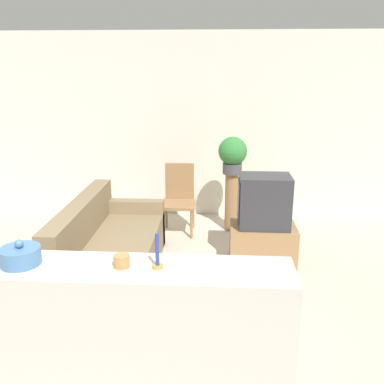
{
  "coord_description": "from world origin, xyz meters",
  "views": [
    {
      "loc": [
        0.78,
        -2.9,
        2.22
      ],
      "look_at": [
        0.49,
        1.71,
        0.85
      ],
      "focal_mm": 40.0,
      "sensor_mm": 36.0,
      "label": 1
    }
  ],
  "objects_px": {
    "potted_plant": "(233,154)",
    "wooden_chair": "(179,196)",
    "decorative_bowl": "(20,256)",
    "couch": "(109,251)",
    "television": "(264,201)"
  },
  "relations": [
    {
      "from": "decorative_bowl",
      "to": "potted_plant",
      "type": "bearing_deg",
      "value": 65.89
    },
    {
      "from": "couch",
      "to": "wooden_chair",
      "type": "distance_m",
      "value": 1.55
    },
    {
      "from": "couch",
      "to": "wooden_chair",
      "type": "bearing_deg",
      "value": 65.75
    },
    {
      "from": "couch",
      "to": "television",
      "type": "relative_size",
      "value": 3.17
    },
    {
      "from": "potted_plant",
      "to": "wooden_chair",
      "type": "bearing_deg",
      "value": -173.82
    },
    {
      "from": "wooden_chair",
      "to": "potted_plant",
      "type": "bearing_deg",
      "value": 6.18
    },
    {
      "from": "couch",
      "to": "potted_plant",
      "type": "bearing_deg",
      "value": 47.59
    },
    {
      "from": "wooden_chair",
      "to": "potted_plant",
      "type": "xyz_separation_m",
      "value": [
        0.72,
        0.08,
        0.59
      ]
    },
    {
      "from": "potted_plant",
      "to": "decorative_bowl",
      "type": "height_order",
      "value": "potted_plant"
    },
    {
      "from": "television",
      "to": "decorative_bowl",
      "type": "height_order",
      "value": "decorative_bowl"
    },
    {
      "from": "television",
      "to": "decorative_bowl",
      "type": "xyz_separation_m",
      "value": [
        -1.78,
        -2.22,
        0.31
      ]
    },
    {
      "from": "couch",
      "to": "television",
      "type": "height_order",
      "value": "television"
    },
    {
      "from": "television",
      "to": "potted_plant",
      "type": "relative_size",
      "value": 1.19
    },
    {
      "from": "couch",
      "to": "potted_plant",
      "type": "xyz_separation_m",
      "value": [
        1.35,
        1.48,
        0.79
      ]
    },
    {
      "from": "wooden_chair",
      "to": "decorative_bowl",
      "type": "distance_m",
      "value": 3.28
    }
  ]
}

